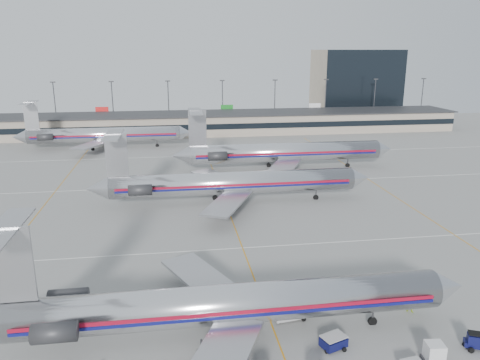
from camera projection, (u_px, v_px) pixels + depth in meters
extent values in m
plane|color=gray|center=(256.00, 284.00, 51.52)|extent=(260.00, 260.00, 0.00)
cube|color=silver|center=(243.00, 248.00, 61.05)|extent=(160.00, 0.15, 0.02)
cube|color=gray|center=(199.00, 124.00, 144.07)|extent=(160.00, 16.00, 6.00)
cube|color=black|center=(201.00, 127.00, 136.30)|extent=(160.00, 0.20, 1.60)
cube|color=#2D2D30|center=(199.00, 114.00, 143.24)|extent=(162.00, 17.00, 0.30)
cylinder|color=#38383D|center=(55.00, 106.00, 149.77)|extent=(0.30, 0.30, 15.00)
cube|color=#2D2D30|center=(53.00, 82.00, 147.72)|extent=(1.60, 0.40, 0.35)
cylinder|color=#38383D|center=(113.00, 105.00, 152.34)|extent=(0.30, 0.30, 15.00)
cube|color=#2D2D30|center=(111.00, 82.00, 150.30)|extent=(1.60, 0.40, 0.35)
cylinder|color=#38383D|center=(169.00, 104.00, 154.91)|extent=(0.30, 0.30, 15.00)
cube|color=#2D2D30|center=(168.00, 81.00, 152.87)|extent=(1.60, 0.40, 0.35)
cylinder|color=#38383D|center=(223.00, 104.00, 157.48)|extent=(0.30, 0.30, 15.00)
cube|color=#2D2D30|center=(222.00, 81.00, 155.44)|extent=(1.60, 0.40, 0.35)
cylinder|color=#38383D|center=(275.00, 103.00, 160.05)|extent=(0.30, 0.30, 15.00)
cube|color=#2D2D30|center=(275.00, 80.00, 158.01)|extent=(1.60, 0.40, 0.35)
cylinder|color=#38383D|center=(325.00, 102.00, 162.62)|extent=(0.30, 0.30, 15.00)
cube|color=#2D2D30|center=(326.00, 80.00, 160.58)|extent=(1.60, 0.40, 0.35)
cylinder|color=#38383D|center=(374.00, 101.00, 165.20)|extent=(0.30, 0.30, 15.00)
cube|color=#2D2D30|center=(376.00, 79.00, 163.15)|extent=(1.60, 0.40, 0.35)
cylinder|color=#38383D|center=(422.00, 100.00, 167.77)|extent=(0.30, 0.30, 15.00)
cube|color=#2D2D30|center=(424.00, 79.00, 165.73)|extent=(1.60, 0.40, 0.35)
cube|color=tan|center=(355.00, 84.00, 178.95)|extent=(30.00, 20.00, 25.00)
cylinder|color=silver|center=(231.00, 304.00, 41.24)|extent=(38.19, 3.53, 3.53)
cone|color=silver|center=(447.00, 287.00, 44.18)|extent=(3.06, 3.53, 3.53)
cube|color=maroon|center=(234.00, 313.00, 39.51)|extent=(36.28, 0.05, 0.33)
cube|color=#0D105D|center=(234.00, 317.00, 39.61)|extent=(36.28, 0.05, 0.27)
cube|color=#AAAAAF|center=(204.00, 280.00, 47.59)|extent=(8.88, 12.94, 0.31)
cube|color=#AAAAAF|center=(12.00, 265.00, 37.37)|extent=(3.25, 0.24, 6.49)
cube|color=#AAAAAF|center=(3.00, 230.00, 36.50)|extent=(2.29, 10.02, 0.17)
cylinder|color=#2D2D30|center=(69.00, 298.00, 41.70)|extent=(3.44, 1.62, 1.62)
cylinder|color=#2D2D30|center=(55.00, 333.00, 36.52)|extent=(3.44, 1.62, 1.62)
cylinder|color=#2D2D30|center=(373.00, 317.00, 43.83)|extent=(0.19, 0.19, 1.58)
cylinder|color=#2D2D30|center=(201.00, 348.00, 39.33)|extent=(0.19, 0.19, 1.58)
cylinder|color=#2D2D30|center=(198.00, 318.00, 43.70)|extent=(0.19, 0.19, 1.58)
cylinder|color=black|center=(372.00, 321.00, 43.95)|extent=(0.86, 0.29, 0.86)
cylinder|color=silver|center=(234.00, 183.00, 77.85)|extent=(40.63, 3.76, 3.76)
cone|color=silver|center=(360.00, 178.00, 80.99)|extent=(3.25, 3.76, 3.76)
cone|color=#AAAAAF|center=(97.00, 189.00, 74.69)|extent=(3.66, 3.76, 3.76)
cube|color=maroon|center=(236.00, 185.00, 76.01)|extent=(38.60, 0.05, 0.36)
cube|color=#0D105D|center=(236.00, 188.00, 76.12)|extent=(38.60, 0.05, 0.28)
cube|color=#AAAAAF|center=(218.00, 178.00, 84.61)|extent=(9.45, 13.77, 0.33)
cube|color=#AAAAAF|center=(228.00, 203.00, 71.06)|extent=(9.45, 13.77, 0.33)
cube|color=#AAAAAF|center=(116.00, 155.00, 73.74)|extent=(3.45, 0.25, 6.91)
cube|color=#AAAAAF|center=(113.00, 135.00, 72.82)|extent=(2.44, 10.66, 0.18)
cylinder|color=#2D2D30|center=(142.00, 180.00, 78.35)|extent=(3.66, 1.73, 1.73)
cylinder|color=#2D2D30|center=(140.00, 190.00, 72.84)|extent=(3.66, 1.73, 1.73)
cylinder|color=#2D2D30|center=(316.00, 195.00, 80.62)|extent=(0.20, 0.20, 1.68)
cylinder|color=#2D2D30|center=(218.00, 204.00, 75.83)|extent=(0.20, 0.20, 1.68)
cylinder|color=#2D2D30|center=(215.00, 195.00, 80.47)|extent=(0.20, 0.20, 1.68)
cylinder|color=black|center=(316.00, 197.00, 80.74)|extent=(0.91, 0.30, 0.91)
cylinder|color=silver|center=(286.00, 152.00, 100.24)|extent=(40.98, 3.99, 3.99)
cone|color=silver|center=(384.00, 149.00, 103.41)|extent=(3.45, 3.99, 3.99)
cone|color=#AAAAAF|center=(181.00, 156.00, 97.03)|extent=(3.88, 3.99, 3.99)
cube|color=maroon|center=(288.00, 153.00, 98.29)|extent=(38.93, 0.05, 0.38)
cube|color=#0D105D|center=(288.00, 155.00, 98.40)|extent=(38.93, 0.05, 0.30)
cube|color=#AAAAAF|center=(269.00, 150.00, 107.41)|extent=(10.03, 14.62, 0.35)
cube|color=#AAAAAF|center=(285.00, 166.00, 93.03)|extent=(10.03, 14.62, 0.35)
cube|color=#AAAAAF|center=(197.00, 128.00, 96.02)|extent=(3.67, 0.27, 7.33)
cube|color=#AAAAAF|center=(195.00, 111.00, 95.05)|extent=(2.59, 11.32, 0.19)
cylinder|color=#2D2D30|center=(215.00, 150.00, 100.92)|extent=(3.88, 1.83, 1.83)
cylinder|color=#2D2D30|center=(218.00, 156.00, 95.07)|extent=(3.88, 1.83, 1.83)
cylinder|color=#2D2D30|center=(348.00, 163.00, 103.02)|extent=(0.22, 0.22, 1.78)
cylinder|color=#2D2D30|center=(274.00, 169.00, 98.09)|extent=(0.22, 0.22, 1.78)
cylinder|color=#2D2D30|center=(269.00, 163.00, 103.02)|extent=(0.22, 0.22, 1.78)
cylinder|color=black|center=(348.00, 165.00, 103.16)|extent=(0.97, 0.32, 0.97)
cylinder|color=silver|center=(105.00, 135.00, 121.92)|extent=(38.65, 3.76, 3.76)
cone|color=silver|center=(186.00, 133.00, 124.92)|extent=(3.25, 3.76, 3.76)
cone|color=#AAAAAF|center=(20.00, 137.00, 118.90)|extent=(3.66, 3.76, 3.76)
cube|color=maroon|center=(104.00, 136.00, 120.08)|extent=(36.72, 0.05, 0.36)
cube|color=#0D105D|center=(104.00, 137.00, 120.19)|extent=(36.72, 0.05, 0.28)
cube|color=#AAAAAF|center=(101.00, 134.00, 128.69)|extent=(9.46, 13.79, 0.33)
cube|color=#AAAAAF|center=(93.00, 144.00, 115.13)|extent=(9.46, 13.79, 0.33)
cube|color=#AAAAAF|center=(31.00, 116.00, 117.95)|extent=(3.46, 0.25, 6.92)
cube|color=#AAAAAF|center=(28.00, 103.00, 117.03)|extent=(2.44, 10.68, 0.18)
cylinder|color=#2D2D30|center=(51.00, 133.00, 122.57)|extent=(3.66, 1.73, 1.73)
cylinder|color=#2D2D30|center=(45.00, 137.00, 117.05)|extent=(3.66, 1.73, 1.73)
cylinder|color=#2D2D30|center=(157.00, 144.00, 124.55)|extent=(0.20, 0.20, 1.68)
cylinder|color=#2D2D30|center=(93.00, 147.00, 119.89)|extent=(0.20, 0.20, 1.68)
cylinder|color=#2D2D30|center=(95.00, 144.00, 124.55)|extent=(0.20, 0.20, 1.68)
cylinder|color=black|center=(157.00, 145.00, 124.68)|extent=(0.92, 0.31, 0.92)
cube|color=#0A0C3A|center=(476.00, 344.00, 40.28)|extent=(2.21, 1.72, 0.45)
cube|color=#0A0C3A|center=(474.00, 339.00, 40.10)|extent=(1.35, 1.27, 0.81)
cube|color=black|center=(475.00, 333.00, 39.95)|extent=(1.30, 1.21, 0.07)
cylinder|color=black|center=(480.00, 343.00, 40.88)|extent=(0.50, 0.16, 0.50)
cylinder|color=black|center=(465.00, 344.00, 40.67)|extent=(0.50, 0.16, 0.50)
cylinder|color=black|center=(471.00, 350.00, 39.82)|extent=(0.50, 0.16, 0.50)
cube|color=#0A0C3A|center=(333.00, 342.00, 40.36)|extent=(2.49, 2.10, 0.78)
cube|color=#9C9C9C|center=(334.00, 336.00, 40.21)|extent=(2.49, 2.10, 0.07)
cylinder|color=black|center=(339.00, 341.00, 41.16)|extent=(0.40, 0.16, 0.40)
cylinder|color=black|center=(344.00, 350.00, 40.00)|extent=(0.40, 0.16, 0.40)
cylinder|color=black|center=(322.00, 343.00, 40.94)|extent=(0.40, 0.16, 0.40)
cylinder|color=black|center=(327.00, 351.00, 39.77)|extent=(0.40, 0.16, 0.40)
cube|color=#2D2D30|center=(433.00, 360.00, 38.56)|extent=(1.87, 1.61, 0.29)
cube|color=silver|center=(434.00, 351.00, 38.33)|extent=(1.57, 1.48, 1.44)
cylinder|color=black|center=(437.00, 357.00, 39.24)|extent=(0.23, 0.11, 0.23)
cylinder|color=black|center=(422.00, 358.00, 39.05)|extent=(0.23, 0.11, 0.23)
cube|color=#9C9C9C|center=(291.00, 316.00, 44.75)|extent=(3.35, 1.63, 0.45)
cube|color=#2D2D30|center=(296.00, 306.00, 44.55)|extent=(3.34, 1.28, 1.15)
cylinder|color=black|center=(301.00, 314.00, 45.43)|extent=(0.45, 0.14, 0.45)
cylinder|color=black|center=(304.00, 319.00, 44.50)|extent=(0.45, 0.14, 0.45)
cylinder|color=black|center=(278.00, 316.00, 45.10)|extent=(0.45, 0.14, 0.45)
cylinder|color=black|center=(280.00, 321.00, 44.17)|extent=(0.45, 0.14, 0.45)
imported|color=#9FE015|center=(305.00, 306.00, 45.27)|extent=(0.84, 0.82, 1.95)
imported|color=#C6F116|center=(412.00, 304.00, 45.83)|extent=(1.11, 1.05, 1.81)
cone|color=#CF6406|center=(430.00, 342.00, 40.90)|extent=(0.59, 0.59, 0.61)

